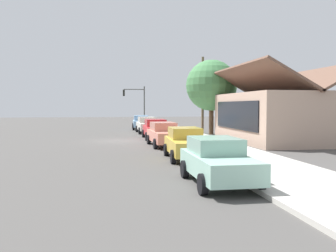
{
  "coord_description": "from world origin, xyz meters",
  "views": [
    {
      "loc": [
        28.15,
        -1.03,
        2.72
      ],
      "look_at": [
        3.11,
        3.14,
        1.3
      ],
      "focal_mm": 38.69,
      "sensor_mm": 36.0,
      "label": 1
    }
  ],
  "objects_px": {
    "car_mustard": "(186,143)",
    "car_seafoam": "(218,161)",
    "car_ivory": "(147,125)",
    "car_skyblue": "(141,122)",
    "car_cherry": "(156,129)",
    "fire_hydrant_red": "(180,136)",
    "utility_pole_wooden": "(203,93)",
    "car_coral": "(164,134)",
    "traffic_light_main": "(136,100)",
    "shade_tree": "(211,86)"
  },
  "relations": [
    {
      "from": "car_coral",
      "to": "utility_pole_wooden",
      "type": "distance_m",
      "value": 12.31
    },
    {
      "from": "car_skyblue",
      "to": "fire_hydrant_red",
      "type": "bearing_deg",
      "value": 8.18
    },
    {
      "from": "car_seafoam",
      "to": "car_ivory",
      "type": "bearing_deg",
      "value": 179.83
    },
    {
      "from": "fire_hydrant_red",
      "to": "utility_pole_wooden",
      "type": "bearing_deg",
      "value": 154.81
    },
    {
      "from": "car_ivory",
      "to": "car_cherry",
      "type": "height_order",
      "value": "same"
    },
    {
      "from": "car_skyblue",
      "to": "traffic_light_main",
      "type": "distance_m",
      "value": 5.22
    },
    {
      "from": "car_skyblue",
      "to": "car_cherry",
      "type": "bearing_deg",
      "value": 3.48
    },
    {
      "from": "car_mustard",
      "to": "car_seafoam",
      "type": "height_order",
      "value": "same"
    },
    {
      "from": "utility_pole_wooden",
      "to": "shade_tree",
      "type": "bearing_deg",
      "value": 17.51
    },
    {
      "from": "shade_tree",
      "to": "utility_pole_wooden",
      "type": "height_order",
      "value": "utility_pole_wooden"
    },
    {
      "from": "car_seafoam",
      "to": "shade_tree",
      "type": "xyz_separation_m",
      "value": [
        -21.15,
        5.94,
        3.81
      ]
    },
    {
      "from": "fire_hydrant_red",
      "to": "traffic_light_main",
      "type": "bearing_deg",
      "value": -175.3
    },
    {
      "from": "car_seafoam",
      "to": "utility_pole_wooden",
      "type": "bearing_deg",
      "value": 166.52
    },
    {
      "from": "traffic_light_main",
      "to": "car_ivory",
      "type": "bearing_deg",
      "value": 1.72
    },
    {
      "from": "traffic_light_main",
      "to": "shade_tree",
      "type": "bearing_deg",
      "value": 25.0
    },
    {
      "from": "car_coral",
      "to": "utility_pole_wooden",
      "type": "relative_size",
      "value": 0.65
    },
    {
      "from": "car_skyblue",
      "to": "car_mustard",
      "type": "relative_size",
      "value": 1.09
    },
    {
      "from": "car_ivory",
      "to": "fire_hydrant_red",
      "type": "relative_size",
      "value": 6.9
    },
    {
      "from": "traffic_light_main",
      "to": "car_skyblue",
      "type": "bearing_deg",
      "value": 3.09
    },
    {
      "from": "car_cherry",
      "to": "utility_pole_wooden",
      "type": "xyz_separation_m",
      "value": [
        -5.01,
        5.32,
        3.11
      ]
    },
    {
      "from": "shade_tree",
      "to": "utility_pole_wooden",
      "type": "relative_size",
      "value": 0.94
    },
    {
      "from": "car_mustard",
      "to": "car_seafoam",
      "type": "distance_m",
      "value": 5.99
    },
    {
      "from": "utility_pole_wooden",
      "to": "fire_hydrant_red",
      "type": "xyz_separation_m",
      "value": [
        8.5,
        -4.0,
        -3.43
      ]
    },
    {
      "from": "car_skyblue",
      "to": "car_ivory",
      "type": "xyz_separation_m",
      "value": [
        5.8,
        0.07,
        -0.0
      ]
    },
    {
      "from": "car_skyblue",
      "to": "car_ivory",
      "type": "bearing_deg",
      "value": 3.67
    },
    {
      "from": "car_skyblue",
      "to": "car_cherry",
      "type": "relative_size",
      "value": 1.01
    },
    {
      "from": "traffic_light_main",
      "to": "fire_hydrant_red",
      "type": "height_order",
      "value": "traffic_light_main"
    },
    {
      "from": "car_skyblue",
      "to": "traffic_light_main",
      "type": "height_order",
      "value": "traffic_light_main"
    },
    {
      "from": "car_coral",
      "to": "car_seafoam",
      "type": "distance_m",
      "value": 12.05
    },
    {
      "from": "car_coral",
      "to": "fire_hydrant_red",
      "type": "distance_m",
      "value": 2.56
    },
    {
      "from": "shade_tree",
      "to": "fire_hydrant_red",
      "type": "bearing_deg",
      "value": -32.38
    },
    {
      "from": "car_ivory",
      "to": "car_mustard",
      "type": "bearing_deg",
      "value": -0.51
    },
    {
      "from": "fire_hydrant_red",
      "to": "car_skyblue",
      "type": "bearing_deg",
      "value": -174.84
    },
    {
      "from": "car_cherry",
      "to": "car_mustard",
      "type": "xyz_separation_m",
      "value": [
        11.62,
        0.01,
        -0.0
      ]
    },
    {
      "from": "car_ivory",
      "to": "shade_tree",
      "type": "height_order",
      "value": "shade_tree"
    },
    {
      "from": "car_skyblue",
      "to": "fire_hydrant_red",
      "type": "xyz_separation_m",
      "value": [
        15.69,
        1.42,
        -0.32
      ]
    },
    {
      "from": "shade_tree",
      "to": "utility_pole_wooden",
      "type": "xyz_separation_m",
      "value": [
        -1.47,
        -0.46,
        -0.7
      ]
    },
    {
      "from": "car_mustard",
      "to": "car_seafoam",
      "type": "xyz_separation_m",
      "value": [
        5.99,
        -0.18,
        0.0
      ]
    },
    {
      "from": "car_coral",
      "to": "car_seafoam",
      "type": "bearing_deg",
      "value": -1.73
    },
    {
      "from": "car_ivory",
      "to": "fire_hydrant_red",
      "type": "bearing_deg",
      "value": 7.13
    },
    {
      "from": "car_ivory",
      "to": "traffic_light_main",
      "type": "distance_m",
      "value": 10.62
    },
    {
      "from": "car_mustard",
      "to": "car_cherry",
      "type": "bearing_deg",
      "value": -177.6
    },
    {
      "from": "car_skyblue",
      "to": "car_seafoam",
      "type": "bearing_deg",
      "value": 2.89
    },
    {
      "from": "car_mustard",
      "to": "fire_hydrant_red",
      "type": "height_order",
      "value": "car_mustard"
    },
    {
      "from": "car_ivory",
      "to": "car_seafoam",
      "type": "xyz_separation_m",
      "value": [
        24.0,
        -0.13,
        -0.0
      ]
    },
    {
      "from": "shade_tree",
      "to": "traffic_light_main",
      "type": "height_order",
      "value": "shade_tree"
    },
    {
      "from": "car_coral",
      "to": "utility_pole_wooden",
      "type": "height_order",
      "value": "utility_pole_wooden"
    },
    {
      "from": "car_coral",
      "to": "shade_tree",
      "type": "bearing_deg",
      "value": 145.1
    },
    {
      "from": "car_seafoam",
      "to": "utility_pole_wooden",
      "type": "xyz_separation_m",
      "value": [
        -22.62,
        5.48,
        3.11
      ]
    },
    {
      "from": "car_ivory",
      "to": "shade_tree",
      "type": "xyz_separation_m",
      "value": [
        2.85,
        5.81,
        3.81
      ]
    }
  ]
}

